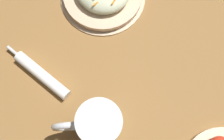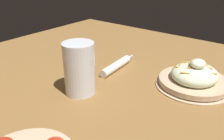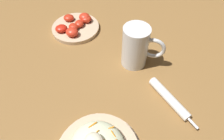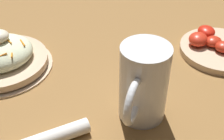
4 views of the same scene
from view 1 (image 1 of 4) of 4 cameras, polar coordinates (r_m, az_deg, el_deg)
name	(u,v)px [view 1 (image 1 of 4)]	position (r m, az deg, el deg)	size (l,w,h in m)	color
ground_plane	(136,100)	(0.64, 5.19, -6.27)	(1.43, 1.43, 0.00)	olive
beer_mug	(99,125)	(0.57, -2.72, -11.46)	(0.11, 0.12, 0.15)	white
napkin_roll	(42,75)	(0.66, -14.68, -0.98)	(0.19, 0.04, 0.03)	white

